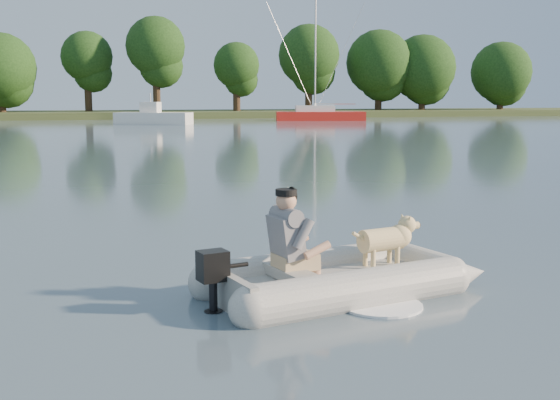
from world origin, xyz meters
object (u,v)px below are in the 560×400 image
object	(u,v)px
dog	(382,244)
motorboat	(153,109)
man	(288,233)
sailboat	(319,115)
dinghy	(341,244)

from	to	relation	value
dog	motorboat	xyz separation A→B (m)	(1.35, 44.55, 0.61)
man	sailboat	size ratio (longest dim) A/B	0.09
man	motorboat	bearing A→B (deg)	73.39
man	dog	bearing A→B (deg)	-0.00
dinghy	man	size ratio (longest dim) A/B	4.49
dinghy	sailboat	bearing A→B (deg)	58.60
man	dog	xyz separation A→B (m)	(1.16, 0.28, -0.23)
dog	motorboat	distance (m)	44.57
sailboat	dinghy	bearing A→B (deg)	-95.28
dog	sailboat	xyz separation A→B (m)	(15.40, 48.95, -0.01)
dinghy	man	world-z (taller)	man
dog	sailboat	world-z (taller)	sailboat
man	dog	size ratio (longest dim) A/B	1.16
dog	motorboat	world-z (taller)	motorboat
man	motorboat	world-z (taller)	motorboat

